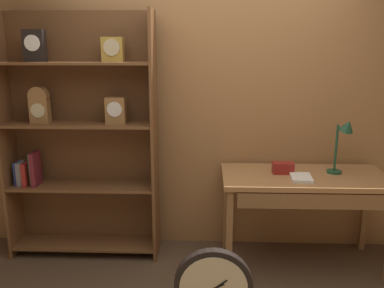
{
  "coord_description": "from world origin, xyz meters",
  "views": [
    {
      "loc": [
        -0.05,
        -2.16,
        1.8
      ],
      "look_at": [
        -0.16,
        0.77,
        1.09
      ],
      "focal_mm": 36.92,
      "sensor_mm": 36.0,
      "label": 1
    }
  ],
  "objects_px": {
    "workbench": "(305,187)",
    "toolbox_small": "(283,168)",
    "open_repair_manual": "(301,178)",
    "bookshelf": "(78,138)",
    "desk_lamp": "(344,137)",
    "round_clock_large": "(213,288)"
  },
  "relations": [
    {
      "from": "desk_lamp",
      "to": "toolbox_small",
      "type": "height_order",
      "value": "desk_lamp"
    },
    {
      "from": "bookshelf",
      "to": "toolbox_small",
      "type": "height_order",
      "value": "bookshelf"
    },
    {
      "from": "round_clock_large",
      "to": "desk_lamp",
      "type": "bearing_deg",
      "value": 38.98
    },
    {
      "from": "workbench",
      "to": "toolbox_small",
      "type": "relative_size",
      "value": 7.89
    },
    {
      "from": "toolbox_small",
      "to": "open_repair_manual",
      "type": "height_order",
      "value": "toolbox_small"
    },
    {
      "from": "open_repair_manual",
      "to": "workbench",
      "type": "bearing_deg",
      "value": 60.85
    },
    {
      "from": "round_clock_large",
      "to": "toolbox_small",
      "type": "bearing_deg",
      "value": 55.83
    },
    {
      "from": "desk_lamp",
      "to": "toolbox_small",
      "type": "bearing_deg",
      "value": 179.43
    },
    {
      "from": "workbench",
      "to": "desk_lamp",
      "type": "height_order",
      "value": "desk_lamp"
    },
    {
      "from": "toolbox_small",
      "to": "desk_lamp",
      "type": "bearing_deg",
      "value": -0.57
    },
    {
      "from": "bookshelf",
      "to": "desk_lamp",
      "type": "xyz_separation_m",
      "value": [
        2.21,
        -0.13,
        0.05
      ]
    },
    {
      "from": "bookshelf",
      "to": "toolbox_small",
      "type": "relative_size",
      "value": 12.3
    },
    {
      "from": "desk_lamp",
      "to": "round_clock_large",
      "type": "relative_size",
      "value": 0.85
    },
    {
      "from": "bookshelf",
      "to": "desk_lamp",
      "type": "height_order",
      "value": "bookshelf"
    },
    {
      "from": "bookshelf",
      "to": "open_repair_manual",
      "type": "relative_size",
      "value": 9.59
    },
    {
      "from": "workbench",
      "to": "open_repair_manual",
      "type": "relative_size",
      "value": 6.15
    },
    {
      "from": "bookshelf",
      "to": "open_repair_manual",
      "type": "distance_m",
      "value": 1.89
    },
    {
      "from": "workbench",
      "to": "bookshelf",
      "type": "bearing_deg",
      "value": 174.63
    },
    {
      "from": "bookshelf",
      "to": "round_clock_large",
      "type": "bearing_deg",
      "value": -40.23
    },
    {
      "from": "workbench",
      "to": "desk_lamp",
      "type": "bearing_deg",
      "value": 9.96
    },
    {
      "from": "open_repair_manual",
      "to": "round_clock_large",
      "type": "height_order",
      "value": "open_repair_manual"
    },
    {
      "from": "workbench",
      "to": "open_repair_manual",
      "type": "xyz_separation_m",
      "value": [
        -0.06,
        -0.09,
        0.11
      ]
    }
  ]
}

